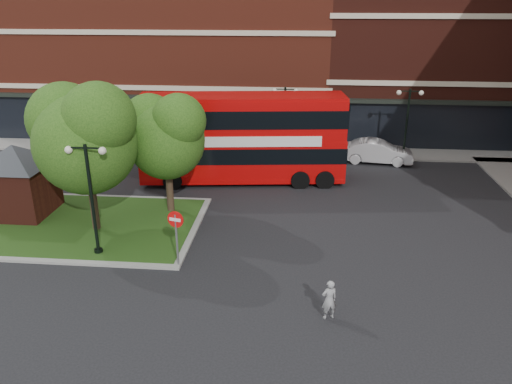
# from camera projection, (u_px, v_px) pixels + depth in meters

# --- Properties ---
(ground) EXTENTS (120.00, 120.00, 0.00)m
(ground) POSITION_uv_depth(u_px,v_px,m) (223.00, 263.00, 21.09)
(ground) COLOR black
(ground) RESTS_ON ground
(pavement_far) EXTENTS (44.00, 3.00, 0.12)m
(pavement_far) POSITION_uv_depth(u_px,v_px,m) (258.00, 150.00, 36.36)
(pavement_far) COLOR slate
(pavement_far) RESTS_ON ground
(terrace_far_left) EXTENTS (26.00, 12.00, 14.00)m
(terrace_far_left) POSITION_uv_depth(u_px,v_px,m) (170.00, 42.00, 41.45)
(terrace_far_left) COLOR maroon
(terrace_far_left) RESTS_ON ground
(terrace_far_right) EXTENTS (18.00, 12.00, 16.00)m
(terrace_far_right) POSITION_uv_depth(u_px,v_px,m) (443.00, 31.00, 39.22)
(terrace_far_right) COLOR #471911
(terrace_far_right) RESTS_ON ground
(traffic_island) EXTENTS (12.60, 7.60, 0.15)m
(traffic_island) POSITION_uv_depth(u_px,v_px,m) (72.00, 224.00, 24.52)
(traffic_island) COLOR gray
(traffic_island) RESTS_ON ground
(kiosk) EXTENTS (6.51, 6.51, 3.60)m
(kiosk) POSITION_uv_depth(u_px,v_px,m) (16.00, 172.00, 24.88)
(kiosk) COLOR #471911
(kiosk) RESTS_ON traffic_island
(tree_island_west) EXTENTS (5.40, 4.71, 7.21)m
(tree_island_west) POSITION_uv_depth(u_px,v_px,m) (83.00, 134.00, 22.28)
(tree_island_west) COLOR #2D2116
(tree_island_west) RESTS_ON ground
(tree_island_east) EXTENTS (4.46, 3.90, 6.29)m
(tree_island_east) POSITION_uv_depth(u_px,v_px,m) (165.00, 133.00, 24.53)
(tree_island_east) COLOR #2D2116
(tree_island_east) RESTS_ON ground
(lamp_island) EXTENTS (1.72, 0.36, 5.00)m
(lamp_island) POSITION_uv_depth(u_px,v_px,m) (91.00, 195.00, 20.70)
(lamp_island) COLOR black
(lamp_island) RESTS_ON ground
(lamp_far_left) EXTENTS (1.72, 0.36, 5.00)m
(lamp_far_left) POSITION_uv_depth(u_px,v_px,m) (285.00, 120.00, 33.32)
(lamp_far_left) COLOR black
(lamp_far_left) RESTS_ON ground
(lamp_far_right) EXTENTS (1.72, 0.36, 5.00)m
(lamp_far_right) POSITION_uv_depth(u_px,v_px,m) (407.00, 122.00, 32.64)
(lamp_far_right) COLOR black
(lamp_far_right) RESTS_ON ground
(bus) EXTENTS (12.25, 4.07, 4.59)m
(bus) POSITION_uv_depth(u_px,v_px,m) (242.00, 133.00, 29.41)
(bus) COLOR #B40707
(bus) RESTS_ON ground
(woman) EXTENTS (0.63, 0.52, 1.50)m
(woman) POSITION_uv_depth(u_px,v_px,m) (329.00, 300.00, 17.21)
(woman) COLOR gray
(woman) RESTS_ON ground
(car_silver) EXTENTS (3.98, 1.94, 1.31)m
(car_silver) POSITION_uv_depth(u_px,v_px,m) (223.00, 143.00, 35.89)
(car_silver) COLOR #A9ACB0
(car_silver) RESTS_ON ground
(car_white) EXTENTS (4.84, 2.16, 1.54)m
(car_white) POSITION_uv_depth(u_px,v_px,m) (377.00, 152.00, 33.54)
(car_white) COLOR silver
(car_white) RESTS_ON ground
(no_entry_sign) EXTENTS (0.69, 0.22, 2.52)m
(no_entry_sign) POSITION_uv_depth(u_px,v_px,m) (176.00, 228.00, 20.12)
(no_entry_sign) COLOR slate
(no_entry_sign) RESTS_ON ground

